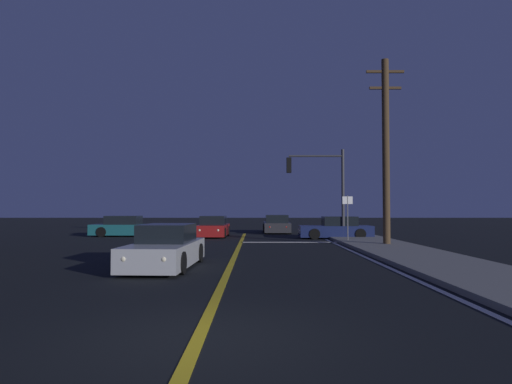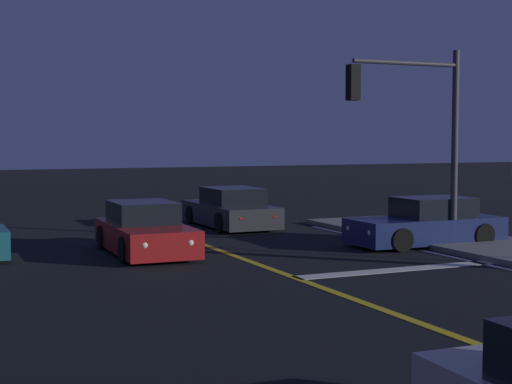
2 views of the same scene
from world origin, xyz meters
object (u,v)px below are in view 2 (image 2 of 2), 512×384
object	(u,v)px
car_mid_block_red	(145,231)
traffic_signal_near_right	(417,117)
car_parked_curb_navy	(427,225)
car_following_oncoming_charcoal	(230,210)

from	to	relation	value
car_mid_block_red	traffic_signal_near_right	world-z (taller)	traffic_signal_near_right
car_parked_curb_navy	traffic_signal_near_right	size ratio (longest dim) A/B	0.83
car_parked_curb_navy	car_following_oncoming_charcoal	bearing A→B (deg)	27.91
traffic_signal_near_right	car_parked_curb_navy	bearing A→B (deg)	-141.07
car_parked_curb_navy	traffic_signal_near_right	bearing A→B (deg)	129.25
car_following_oncoming_charcoal	traffic_signal_near_right	xyz separation A→B (m)	(2.37, -7.18, 2.96)
car_following_oncoming_charcoal	car_parked_curb_navy	world-z (taller)	same
car_following_oncoming_charcoal	car_parked_curb_navy	distance (m)	7.21
car_mid_block_red	car_parked_curb_navy	distance (m)	7.84
car_parked_curb_navy	traffic_signal_near_right	xyz separation A→B (m)	(-0.97, -0.78, 2.96)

